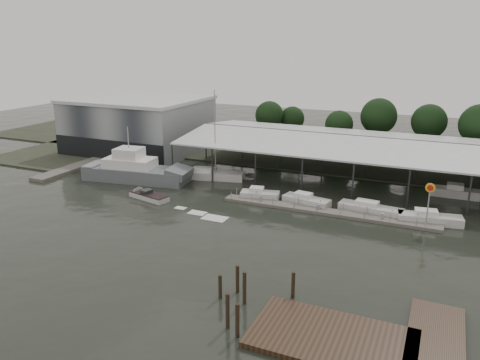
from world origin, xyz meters
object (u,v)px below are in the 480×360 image
at_px(shell_fuel_sign, 429,197).
at_px(speedboat_underway, 146,195).
at_px(grey_trawler, 137,171).
at_px(white_sailboat, 212,175).

bearing_deg(shell_fuel_sign, speedboat_underway, -173.10).
bearing_deg(grey_trawler, shell_fuel_sign, -11.09).
bearing_deg(white_sailboat, shell_fuel_sign, -26.95).
bearing_deg(grey_trawler, speedboat_underway, -54.29).
height_order(shell_fuel_sign, grey_trawler, grey_trawler).
bearing_deg(white_sailboat, grey_trawler, -164.92).
height_order(grey_trawler, white_sailboat, white_sailboat).
distance_m(shell_fuel_sign, speedboat_underway, 37.00).
height_order(shell_fuel_sign, speedboat_underway, shell_fuel_sign).
xyz_separation_m(shell_fuel_sign, white_sailboat, (-32.58, 7.78, -3.27)).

